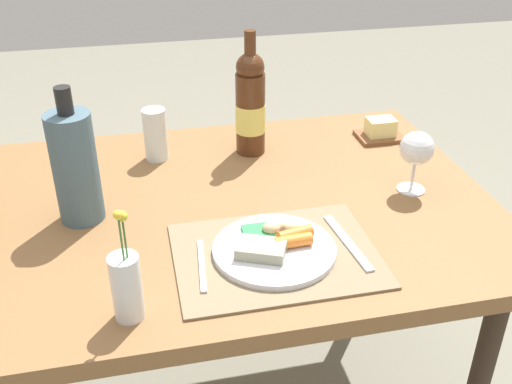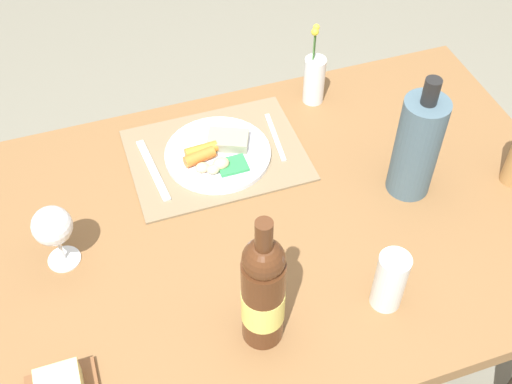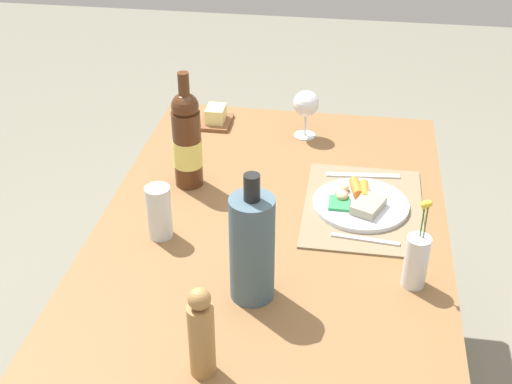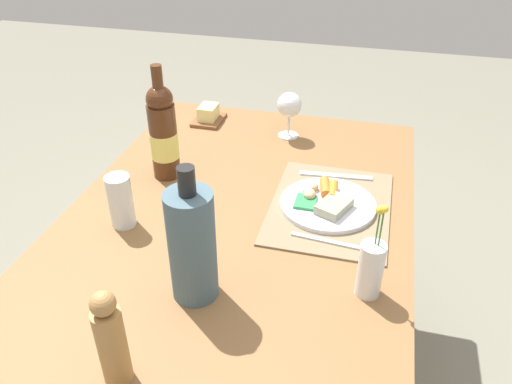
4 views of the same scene
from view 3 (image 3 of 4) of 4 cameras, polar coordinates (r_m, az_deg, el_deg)
The scene contains 12 objects.
dining_table at distance 1.86m, azimuth 1.40°, elevation -4.04°, with size 1.35×0.92×0.74m.
placemat at distance 1.89m, azimuth 8.97°, elevation -1.25°, with size 0.43×0.32×0.01m, color #806E51.
dinner_plate at distance 1.88m, azimuth 8.71°, elevation -0.85°, with size 0.26×0.26×0.04m.
fork at distance 1.75m, azimuth 9.15°, elevation -3.94°, with size 0.01×0.17×0.01m, color silver.
knife at distance 2.02m, azimuth 8.96°, elevation 1.39°, with size 0.02×0.22×0.01m, color silver.
flower_vase at distance 1.61m, azimuth 13.29°, elevation -5.56°, with size 0.06×0.06×0.23m.
water_tumbler at distance 1.74m, azimuth -8.10°, elevation -1.92°, with size 0.06×0.06×0.14m.
cooler_bottle at distance 1.50m, azimuth -0.33°, elevation -4.66°, with size 0.10×0.10×0.32m.
wine_bottle at distance 1.91m, azimuth -5.81°, elevation 4.33°, with size 0.08×0.08×0.34m.
pepper_mill at distance 1.34m, azimuth -4.61°, elevation -11.76°, with size 0.05×0.05×0.21m.
wine_glass at distance 2.19m, azimuth 4.22°, elevation 7.32°, with size 0.08×0.08×0.16m.
butter_dish at distance 2.30m, azimuth -3.38°, elevation 6.29°, with size 0.13×0.10×0.06m.
Camera 3 is at (-1.48, -0.19, 1.77)m, focal length 47.69 mm.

